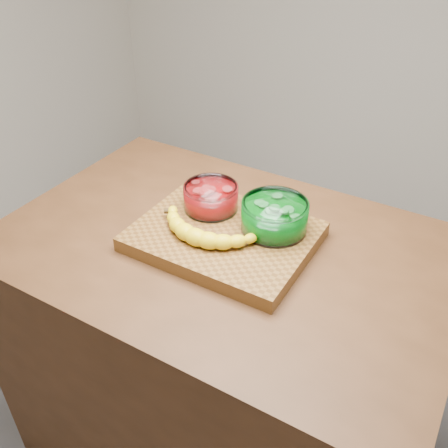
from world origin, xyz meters
The scene contains 6 objects.
ground centered at (0.00, 0.00, 0.00)m, with size 3.50×3.50×0.00m, color #545358.
counter centered at (0.00, 0.00, 0.45)m, with size 1.20×0.80×0.90m, color #4A2B16.
cutting_board centered at (0.00, 0.00, 0.92)m, with size 0.45×0.35×0.04m, color brown.
bowl_red centered at (-0.08, 0.07, 0.97)m, with size 0.15×0.15×0.07m.
bowl_green centered at (0.11, 0.07, 0.98)m, with size 0.17×0.17×0.08m.
banana centered at (-0.03, -0.05, 0.96)m, with size 0.30×0.13×0.04m, color yellow, non-canonical shape.
Camera 1 is at (0.53, -0.90, 1.70)m, focal length 40.00 mm.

